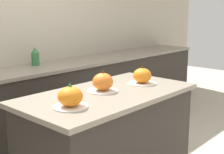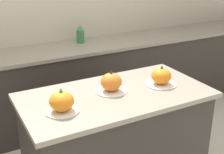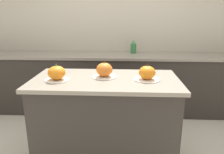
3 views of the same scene
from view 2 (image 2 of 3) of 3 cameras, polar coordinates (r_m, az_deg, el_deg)
The scene contains 7 objects.
wall_back at distance 3.55m, azimuth -12.14°, elevation 11.92°, with size 8.00×0.06×2.50m.
kitchen_island at distance 2.44m, azimuth 0.66°, elevation -12.53°, with size 1.36×0.71×0.90m.
back_counter at distance 3.47m, azimuth -9.52°, elevation -1.98°, with size 6.00×0.60×0.89m.
pumpkin_cake_left at distance 1.97m, azimuth -9.18°, elevation -4.59°, with size 0.22×0.22×0.16m.
pumpkin_cake_center at distance 2.23m, azimuth -0.14°, elevation -1.11°, with size 0.23×0.23×0.17m.
pumpkin_cake_right at distance 2.37m, azimuth 9.00°, elevation -0.03°, with size 0.24×0.24×0.16m.
bottle_tall at distance 3.51m, azimuth -5.82°, elevation 7.79°, with size 0.09×0.09×0.20m.
Camera 2 is at (-0.98, -1.76, 1.82)m, focal length 50.00 mm.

